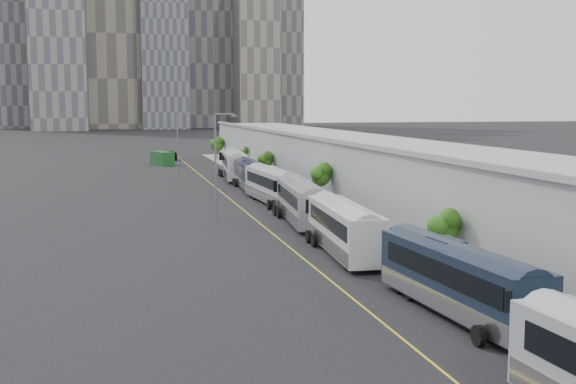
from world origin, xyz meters
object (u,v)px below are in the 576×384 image
object	(u,v)px
shipping_container	(162,158)
bus_6	(234,167)
bus_1	(458,285)
suv	(170,155)
bus_2	(344,233)
bus_5	(250,177)
street_lamp_far	(179,141)
bus_3	(301,205)
bus_4	(272,188)
street_lamp_near	(217,160)

from	to	relation	value
shipping_container	bus_6	bearing A→B (deg)	-91.79
bus_1	suv	distance (m)	107.60
bus_1	bus_6	world-z (taller)	bus_6
bus_2	suv	size ratio (longest dim) A/B	2.10
bus_5	bus_6	world-z (taller)	bus_6
bus_2	bus_6	xyz separation A→B (m)	(0.93, 53.59, 0.12)
bus_1	bus_6	size ratio (longest dim) A/B	0.90
bus_1	street_lamp_far	xyz separation A→B (m)	(-7.63, 71.63, 3.82)
bus_3	street_lamp_far	bearing A→B (deg)	104.51
bus_4	bus_5	bearing A→B (deg)	86.40
street_lamp_near	suv	size ratio (longest dim) A/B	1.59
bus_4	street_lamp_far	bearing A→B (deg)	101.08
bus_1	bus_4	xyz separation A→B (m)	(-0.21, 43.03, 0.09)
bus_2	bus_4	size ratio (longest dim) A/B	0.97
bus_5	street_lamp_near	distance (m)	25.24
bus_1	bus_5	distance (m)	56.19
street_lamp_near	bus_4	bearing A→B (deg)	55.31
bus_4	street_lamp_near	distance (m)	13.53
bus_4	bus_6	world-z (taller)	bus_6
bus_6	suv	distance (m)	38.88
bus_6	shipping_container	size ratio (longest dim) A/B	2.46
street_lamp_far	shipping_container	world-z (taller)	street_lamp_far
bus_6	street_lamp_far	xyz separation A→B (m)	(-7.57, 2.59, 3.66)
bus_3	suv	world-z (taller)	bus_3
bus_2	bus_5	size ratio (longest dim) A/B	1.03
bus_2	bus_5	world-z (taller)	bus_2
bus_6	suv	xyz separation A→B (m)	(-6.19, 38.38, -0.85)
bus_2	shipping_container	size ratio (longest dim) A/B	2.28
bus_3	bus_1	bearing A→B (deg)	-84.17
bus_3	bus_5	distance (m)	26.75
street_lamp_far	bus_5	bearing A→B (deg)	-64.24
bus_1	bus_6	distance (m)	69.04
suv	bus_5	bearing A→B (deg)	-81.15
shipping_container	bus_2	bearing A→B (deg)	-103.97
bus_4	bus_5	xyz separation A→B (m)	(0.03, 13.16, -0.08)
bus_3	suv	distance (m)	78.19
bus_3	bus_5	world-z (taller)	bus_3
bus_3	street_lamp_near	distance (m)	8.66
bus_4	shipping_container	bearing A→B (deg)	95.47
bus_4	bus_1	bearing A→B (deg)	-93.18
street_lamp_near	street_lamp_far	distance (m)	39.23
street_lamp_near	suv	xyz separation A→B (m)	(1.32, 75.02, -4.75)
bus_6	suv	bearing A→B (deg)	104.41
bus_2	shipping_container	world-z (taller)	bus_2
bus_2	shipping_container	bearing A→B (deg)	99.15
bus_4	street_lamp_near	world-z (taller)	street_lamp_near
bus_4	bus_6	distance (m)	26.01
shipping_container	suv	world-z (taller)	shipping_container
bus_5	street_lamp_far	bearing A→B (deg)	118.63
bus_3	bus_4	world-z (taller)	bus_4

